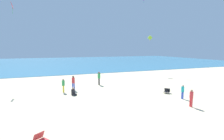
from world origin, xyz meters
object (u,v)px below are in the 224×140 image
person_4 (73,92)px  person_6 (63,84)px  beach_chair_near_camera (40,139)px  person_0 (191,97)px  person_3 (99,77)px  person_5 (183,91)px  kite_red (12,5)px  kite_lime (150,38)px  beach_chair_far_right (167,91)px  person_2 (73,82)px

person_4 → person_6: bearing=-178.1°
person_4 → beach_chair_near_camera: bearing=-46.3°
person_0 → person_3: (-4.55, 11.20, 0.17)m
person_0 → person_5: (1.02, 2.07, -0.05)m
person_6 → kite_red: (-5.42, 7.17, 9.47)m
person_6 → person_0: bearing=-49.2°
beach_chair_near_camera → kite_lime: bearing=101.2°
beach_chair_far_right → person_6: (-10.40, 4.45, 0.64)m
beach_chair_far_right → kite_red: bearing=-76.1°
beach_chair_far_right → person_2: (-9.23, 5.02, 0.74)m
beach_chair_far_right → person_4: size_ratio=1.00×
kite_red → kite_lime: bearing=3.2°
beach_chair_far_right → person_3: 8.86m
kite_lime → person_3: bearing=-152.9°
person_5 → person_6: (-10.40, 6.73, 0.09)m
beach_chair_far_right → person_3: (-5.57, 6.84, 0.77)m
person_5 → beach_chair_near_camera: bearing=25.1°
person_0 → person_2: size_ratio=0.86×
beach_chair_far_right → person_4: bearing=-56.9°
person_2 → person_3: (3.65, 1.83, 0.03)m
beach_chair_far_right → person_5: bearing=50.1°
beach_chair_near_camera → kite_red: bearing=156.6°
beach_chair_near_camera → person_3: (7.06, 12.73, 0.77)m
person_0 → kite_red: size_ratio=0.97×
person_2 → person_6: person_2 is taller
beach_chair_near_camera → person_2: (3.40, 10.90, 0.74)m
person_3 → person_5: (5.57, -9.12, -0.21)m
beach_chair_near_camera → person_3: 14.57m
person_2 → kite_red: kite_red is taller
beach_chair_far_right → person_3: bearing=-90.7°
person_4 → person_6: person_6 is taller
person_0 → person_5: 2.31m
person_6 → beach_chair_far_right: bearing=-29.2°
person_3 → person_5: bearing=-54.1°
beach_chair_near_camera → person_4: (3.07, 8.81, 0.05)m
person_0 → person_3: 12.09m
beach_chair_far_right → person_0: 4.51m
person_4 → kite_red: 14.69m
person_0 → kite_red: kite_red is taller
kite_red → person_0: bearing=-47.2°
person_4 → person_5: person_5 is taller
beach_chair_far_right → person_5: size_ratio=0.59×
person_2 → person_4: bearing=152.6°
beach_chair_far_right → person_5: 2.34m
person_2 → kite_lime: size_ratio=1.37×
person_4 → kite_red: bearing=-171.3°
beach_chair_near_camera → beach_chair_far_right: bearing=81.2°
person_2 → kite_red: 13.22m
person_5 → person_2: bearing=-29.2°
person_2 → person_6: bearing=97.5°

